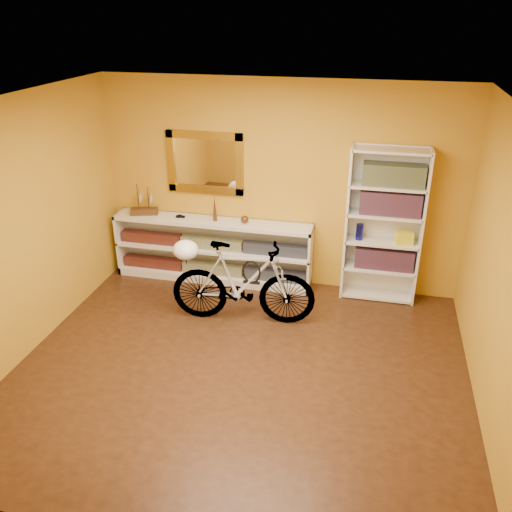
% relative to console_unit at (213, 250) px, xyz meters
% --- Properties ---
extents(floor, '(4.50, 4.00, 0.01)m').
position_rel_console_unit_xyz_m(floor, '(0.84, -1.81, -0.43)').
color(floor, black).
rests_on(floor, ground).
extents(ceiling, '(4.50, 4.00, 0.01)m').
position_rel_console_unit_xyz_m(ceiling, '(0.84, -1.81, 2.18)').
color(ceiling, silver).
rests_on(ceiling, ground).
extents(back_wall, '(4.50, 0.01, 2.60)m').
position_rel_console_unit_xyz_m(back_wall, '(0.84, 0.19, 0.88)').
color(back_wall, '#BA851B').
rests_on(back_wall, ground).
extents(left_wall, '(0.01, 4.00, 2.60)m').
position_rel_console_unit_xyz_m(left_wall, '(-1.41, -1.81, 0.88)').
color(left_wall, '#BA851B').
rests_on(left_wall, ground).
extents(right_wall, '(0.01, 4.00, 2.60)m').
position_rel_console_unit_xyz_m(right_wall, '(3.10, -1.81, 0.88)').
color(right_wall, '#BA851B').
rests_on(right_wall, ground).
extents(gilt_mirror, '(0.98, 0.06, 0.78)m').
position_rel_console_unit_xyz_m(gilt_mirror, '(-0.11, 0.15, 1.12)').
color(gilt_mirror, olive).
rests_on(gilt_mirror, back_wall).
extents(wall_socket, '(0.09, 0.02, 0.09)m').
position_rel_console_unit_xyz_m(wall_socket, '(1.74, 0.17, -0.17)').
color(wall_socket, silver).
rests_on(wall_socket, back_wall).
extents(console_unit, '(2.60, 0.35, 0.85)m').
position_rel_console_unit_xyz_m(console_unit, '(0.00, 0.00, 0.00)').
color(console_unit, silver).
rests_on(console_unit, floor).
extents(cd_row_lower, '(2.50, 0.13, 0.14)m').
position_rel_console_unit_xyz_m(cd_row_lower, '(0.00, -0.02, -0.26)').
color(cd_row_lower, black).
rests_on(cd_row_lower, console_unit).
extents(cd_row_upper, '(2.50, 0.13, 0.14)m').
position_rel_console_unit_xyz_m(cd_row_upper, '(0.00, -0.02, 0.11)').
color(cd_row_upper, navy).
rests_on(cd_row_upper, console_unit).
extents(model_ship, '(0.37, 0.22, 0.41)m').
position_rel_console_unit_xyz_m(model_ship, '(-0.92, 0.00, 0.63)').
color(model_ship, '#3A2410').
rests_on(model_ship, console_unit).
extents(toy_car, '(0.00, 0.00, 0.00)m').
position_rel_console_unit_xyz_m(toy_car, '(-0.42, 0.00, 0.43)').
color(toy_car, black).
rests_on(toy_car, console_unit).
extents(bronze_ornament, '(0.06, 0.06, 0.33)m').
position_rel_console_unit_xyz_m(bronze_ornament, '(0.05, 0.00, 0.59)').
color(bronze_ornament, '#56331D').
rests_on(bronze_ornament, console_unit).
extents(decorative_orb, '(0.10, 0.10, 0.10)m').
position_rel_console_unit_xyz_m(decorative_orb, '(0.44, 0.00, 0.47)').
color(decorative_orb, '#56331D').
rests_on(decorative_orb, console_unit).
extents(bookcase, '(0.90, 0.30, 1.90)m').
position_rel_console_unit_xyz_m(bookcase, '(2.14, 0.03, 0.52)').
color(bookcase, silver).
rests_on(bookcase, floor).
extents(book_row_a, '(0.70, 0.22, 0.26)m').
position_rel_console_unit_xyz_m(book_row_a, '(2.19, 0.03, 0.12)').
color(book_row_a, maroon).
rests_on(book_row_a, bookcase).
extents(book_row_b, '(0.70, 0.22, 0.28)m').
position_rel_console_unit_xyz_m(book_row_b, '(2.19, 0.03, 0.83)').
color(book_row_b, maroon).
rests_on(book_row_b, bookcase).
extents(book_row_c, '(0.70, 0.22, 0.25)m').
position_rel_console_unit_xyz_m(book_row_c, '(2.19, 0.03, 1.16)').
color(book_row_c, navy).
rests_on(book_row_c, bookcase).
extents(travel_mug, '(0.09, 0.09, 0.20)m').
position_rel_console_unit_xyz_m(travel_mug, '(1.86, 0.01, 0.44)').
color(travel_mug, navy).
rests_on(travel_mug, bookcase).
extents(red_tin, '(0.16, 0.16, 0.19)m').
position_rel_console_unit_xyz_m(red_tin, '(1.94, 0.06, 1.14)').
color(red_tin, maroon).
rests_on(red_tin, bookcase).
extents(yellow_bag, '(0.22, 0.17, 0.15)m').
position_rel_console_unit_xyz_m(yellow_bag, '(2.39, -0.01, 0.42)').
color(yellow_bag, yellow).
rests_on(yellow_bag, bookcase).
extents(bicycle, '(0.61, 1.71, 0.99)m').
position_rel_console_unit_xyz_m(bicycle, '(0.64, -0.90, 0.07)').
color(bicycle, silver).
rests_on(bicycle, floor).
extents(helmet, '(0.29, 0.28, 0.22)m').
position_rel_console_unit_xyz_m(helmet, '(0.00, -0.97, 0.44)').
color(helmet, white).
rests_on(helmet, bicycle).
extents(u_lock, '(0.21, 0.02, 0.21)m').
position_rel_console_unit_xyz_m(u_lock, '(0.74, -0.89, 0.22)').
color(u_lock, black).
rests_on(u_lock, bicycle).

